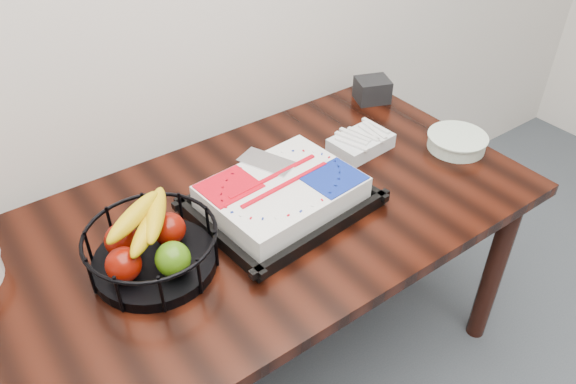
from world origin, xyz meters
TOP-DOWN VIEW (x-y plane):
  - table at (0.00, 2.00)m, footprint 1.80×0.90m
  - cake_tray at (0.12, 1.98)m, footprint 0.52×0.43m
  - fruit_basket at (-0.29, 1.98)m, footprint 0.35×0.35m
  - plate_stack at (0.80, 1.89)m, footprint 0.21×0.21m
  - fork_bag at (0.53, 2.08)m, footprint 0.22×0.15m
  - napkin_box at (0.80, 2.32)m, footprint 0.16×0.15m

SIDE VIEW (x-z plane):
  - table at x=0.00m, z-range 0.29..1.04m
  - plate_stack at x=0.80m, z-range 0.75..0.80m
  - fork_bag at x=0.53m, z-range 0.75..0.81m
  - napkin_box at x=0.80m, z-range 0.75..0.84m
  - cake_tray at x=0.12m, z-range 0.75..0.85m
  - fruit_basket at x=-0.29m, z-range 0.73..0.92m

